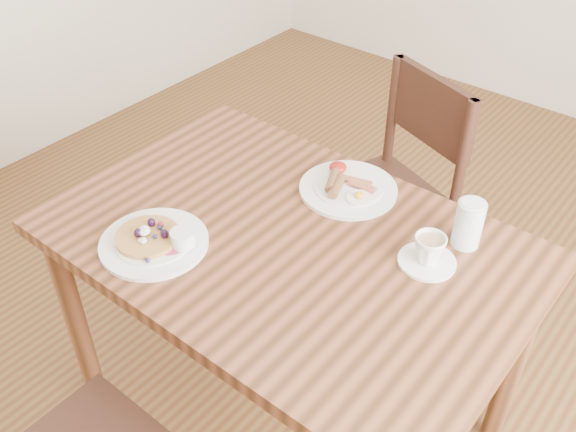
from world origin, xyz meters
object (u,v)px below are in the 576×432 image
object	(u,v)px
water_glass	(468,224)
breakfast_plate	(347,187)
chair_far	(391,188)
dining_table	(288,267)
teacup_saucer	(429,252)
pancake_plate	(155,241)

from	to	relation	value
water_glass	breakfast_plate	bearing A→B (deg)	-179.85
chair_far	breakfast_plate	bearing A→B (deg)	121.53
dining_table	water_glass	world-z (taller)	water_glass
dining_table	breakfast_plate	xyz separation A→B (m)	(-0.00, 0.26, 0.11)
dining_table	water_glass	xyz separation A→B (m)	(0.35, 0.26, 0.16)
dining_table	teacup_saucer	bearing A→B (deg)	23.60
pancake_plate	water_glass	bearing A→B (deg)	39.52
pancake_plate	teacup_saucer	size ratio (longest dim) A/B	1.93
chair_far	teacup_saucer	bearing A→B (deg)	147.45
pancake_plate	breakfast_plate	xyz separation A→B (m)	(0.24, 0.49, -0.00)
dining_table	breakfast_plate	bearing A→B (deg)	90.35
water_glass	teacup_saucer	bearing A→B (deg)	-106.99
chair_far	breakfast_plate	distance (m)	0.49
breakfast_plate	teacup_saucer	distance (m)	0.34
teacup_saucer	water_glass	distance (m)	0.13
dining_table	water_glass	bearing A→B (deg)	36.31
pancake_plate	dining_table	bearing A→B (deg)	43.81
teacup_saucer	breakfast_plate	bearing A→B (deg)	159.23
pancake_plate	breakfast_plate	distance (m)	0.54
dining_table	teacup_saucer	world-z (taller)	teacup_saucer
dining_table	chair_far	bearing A→B (deg)	97.04
chair_far	teacup_saucer	xyz separation A→B (m)	(0.40, -0.53, 0.29)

